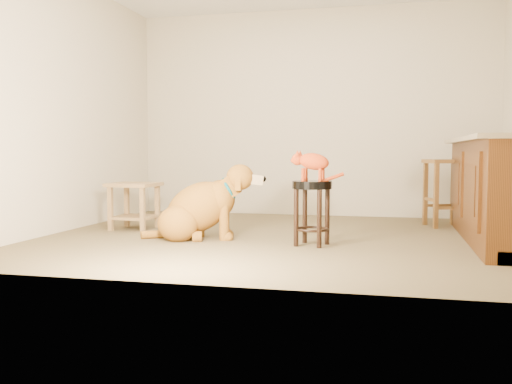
% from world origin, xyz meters
% --- Properties ---
extents(floor, '(4.50, 4.00, 0.01)m').
position_xyz_m(floor, '(0.00, 0.00, 0.00)').
color(floor, brown).
rests_on(floor, ground).
extents(room_shell, '(4.54, 4.04, 2.62)m').
position_xyz_m(room_shell, '(0.00, 0.00, 1.68)').
color(room_shell, beige).
rests_on(room_shell, ground).
extents(cabinet_run, '(0.70, 2.56, 0.94)m').
position_xyz_m(cabinet_run, '(1.94, 0.30, 0.44)').
color(cabinet_run, '#49270D').
rests_on(cabinet_run, ground).
extents(padded_stool, '(0.34, 0.34, 0.56)m').
position_xyz_m(padded_stool, '(0.33, -0.37, 0.40)').
color(padded_stool, black).
rests_on(padded_stool, ground).
extents(wood_stool, '(0.49, 0.49, 0.73)m').
position_xyz_m(wood_stool, '(1.55, 1.21, 0.38)').
color(wood_stool, brown).
rests_on(wood_stool, ground).
extents(side_table, '(0.48, 0.48, 0.49)m').
position_xyz_m(side_table, '(-1.63, 0.25, 0.32)').
color(side_table, olive).
rests_on(side_table, ground).
extents(golden_retriever, '(1.14, 0.66, 0.74)m').
position_xyz_m(golden_retriever, '(-0.74, -0.24, 0.28)').
color(golden_retriever, brown).
rests_on(golden_retriever, ground).
extents(tabby_kitten, '(0.47, 0.19, 0.29)m').
position_xyz_m(tabby_kitten, '(0.32, -0.37, 0.72)').
color(tabby_kitten, '#A03210').
rests_on(tabby_kitten, padded_stool).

